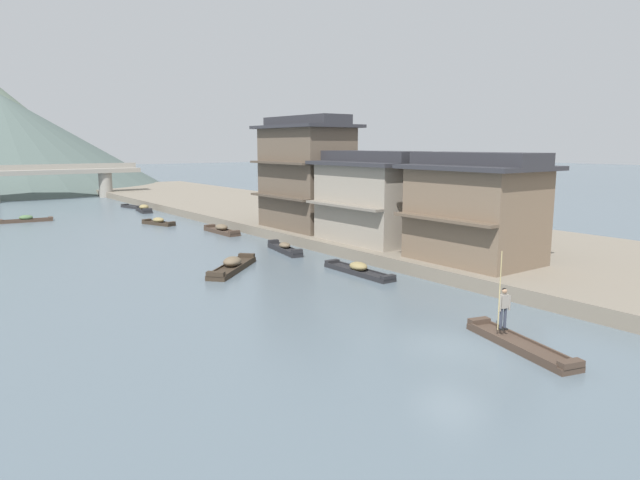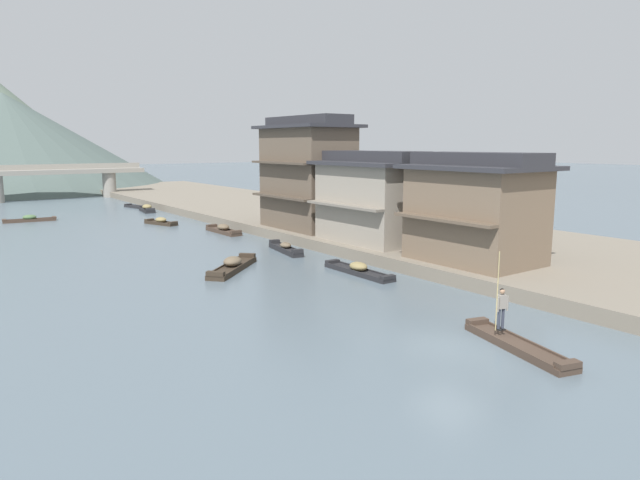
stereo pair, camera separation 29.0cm
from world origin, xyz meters
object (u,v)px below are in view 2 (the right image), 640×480
(house_waterfront_nearest, at_px, (475,209))
(house_waterfront_second, at_px, (373,198))
(boat_foreground_poled, at_px, (517,345))
(boat_moored_third, at_px, (147,209))
(boat_midriver_drifting, at_px, (233,266))
(boat_upstream_distant, at_px, (161,222))
(boatman_person, at_px, (501,304))
(boat_moored_far, at_px, (286,249))
(stone_bridge, at_px, (55,177))
(boat_midriver_upstream, at_px, (223,230))
(boat_moored_nearest, at_px, (358,270))
(house_waterfront_tall, at_px, (307,174))
(boat_moored_second, at_px, (136,207))
(boat_crossing_west, at_px, (30,219))

(house_waterfront_nearest, bearing_deg, house_waterfront_second, 90.65)
(boat_foreground_poled, xyz_separation_m, house_waterfront_nearest, (8.28, 8.77, 3.61))
(boat_moored_third, bearing_deg, boat_midriver_drifting, -100.42)
(boat_foreground_poled, relative_size, boat_moored_third, 1.40)
(boat_upstream_distant, bearing_deg, house_waterfront_nearest, -76.63)
(boat_foreground_poled, relative_size, boat_upstream_distant, 1.37)
(boatman_person, bearing_deg, boat_moored_far, 81.41)
(house_waterfront_second, bearing_deg, stone_bridge, 100.60)
(boat_midriver_drifting, xyz_separation_m, house_waterfront_second, (10.56, -0.35, 3.47))
(boatman_person, xyz_separation_m, boat_midriver_upstream, (3.31, 30.00, -1.17))
(boat_midriver_drifting, xyz_separation_m, boat_midriver_upstream, (5.93, 13.26, -0.01))
(boat_upstream_distant, relative_size, house_waterfront_nearest, 0.50)
(boat_upstream_distant, bearing_deg, boat_moored_third, 77.47)
(boat_foreground_poled, distance_m, house_waterfront_second, 19.50)
(boat_moored_nearest, bearing_deg, boat_upstream_distant, 94.16)
(boat_midriver_upstream, relative_size, house_waterfront_second, 0.58)
(boatman_person, bearing_deg, boat_upstream_distant, 88.68)
(house_waterfront_tall, bearing_deg, boat_moored_second, 98.47)
(boatman_person, bearing_deg, boat_moored_nearest, 76.58)
(boatman_person, relative_size, house_waterfront_tall, 0.35)
(boat_midriver_upstream, xyz_separation_m, house_waterfront_second, (4.63, -13.61, 3.49))
(boat_moored_second, height_order, boat_midriver_upstream, boat_midriver_upstream)
(boat_moored_far, bearing_deg, house_waterfront_nearest, -67.04)
(boat_moored_far, bearing_deg, boat_foreground_poled, -98.85)
(house_waterfront_tall, bearing_deg, stone_bridge, 102.30)
(house_waterfront_second, height_order, stone_bridge, house_waterfront_second)
(boat_midriver_drifting, xyz_separation_m, boat_crossing_west, (-6.02, 30.60, -0.05))
(boat_crossing_west, bearing_deg, house_waterfront_second, -61.82)
(boat_midriver_upstream, height_order, stone_bridge, stone_bridge)
(boat_midriver_upstream, xyz_separation_m, boat_upstream_distant, (-2.44, 7.96, -0.01))
(boat_foreground_poled, bearing_deg, stone_bridge, 91.41)
(boat_foreground_poled, bearing_deg, house_waterfront_nearest, 46.64)
(boat_midriver_upstream, bearing_deg, boatman_person, -96.30)
(boat_moored_nearest, distance_m, boat_crossing_west, 37.44)
(boatman_person, bearing_deg, boat_moored_second, 86.20)
(boat_foreground_poled, bearing_deg, house_waterfront_second, 64.73)
(boat_moored_nearest, height_order, house_waterfront_second, house_waterfront_second)
(house_waterfront_nearest, bearing_deg, boatman_person, -135.78)
(boat_upstream_distant, distance_m, house_waterfront_second, 22.96)
(boat_moored_nearest, xyz_separation_m, stone_bridge, (-4.76, 57.65, 2.82))
(boat_midriver_upstream, xyz_separation_m, boat_crossing_west, (-11.95, 17.34, -0.04))
(boat_foreground_poled, xyz_separation_m, boat_upstream_distant, (1.11, 38.90, 0.11))
(boat_foreground_poled, xyz_separation_m, house_waterfront_tall, (8.11, 25.14, 4.91))
(boat_moored_second, bearing_deg, boat_upstream_distant, -99.84)
(boat_foreground_poled, height_order, boat_moored_far, boat_moored_far)
(boat_upstream_distant, xyz_separation_m, house_waterfront_second, (7.07, -21.57, 3.50))
(boat_midriver_upstream, xyz_separation_m, stone_bridge, (-5.28, 39.34, 2.78))
(boat_foreground_poled, distance_m, house_waterfront_tall, 26.87)
(house_waterfront_second, bearing_deg, house_waterfront_tall, 90.52)
(boat_moored_nearest, relative_size, boat_midriver_drifting, 1.11)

